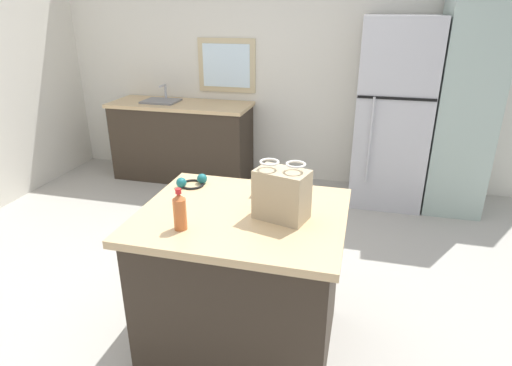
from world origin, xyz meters
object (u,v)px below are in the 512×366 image
(kitchen_island, at_px, (243,281))
(bottle, at_px, (180,211))
(tall_cabinet, at_px, (465,100))
(ear_defenders, at_px, (192,182))
(shopping_bag, at_px, (282,194))
(small_box, at_px, (268,187))
(refrigerator, at_px, (392,114))

(kitchen_island, height_order, bottle, bottle)
(kitchen_island, distance_m, tall_cabinet, 2.96)
(ear_defenders, bearing_deg, shopping_bag, -25.24)
(small_box, bearing_deg, shopping_bag, -63.86)
(tall_cabinet, distance_m, ear_defenders, 2.91)
(shopping_bag, xyz_separation_m, bottle, (-0.46, -0.24, -0.04))
(ear_defenders, bearing_deg, refrigerator, 60.01)
(tall_cabinet, relative_size, small_box, 15.75)
(shopping_bag, height_order, bottle, shopping_bag)
(bottle, relative_size, ear_defenders, 1.02)
(tall_cabinet, relative_size, bottle, 10.18)
(bottle, bearing_deg, shopping_bag, 27.92)
(shopping_bag, distance_m, bottle, 0.52)
(kitchen_island, xyz_separation_m, shopping_bag, (0.22, -0.01, 0.58))
(refrigerator, relative_size, tall_cabinet, 0.84)
(ear_defenders, bearing_deg, bottle, -73.31)
(shopping_bag, bearing_deg, kitchen_island, 176.46)
(kitchen_island, height_order, small_box, small_box)
(shopping_bag, distance_m, ear_defenders, 0.70)
(shopping_bag, bearing_deg, small_box, 116.14)
(bottle, bearing_deg, kitchen_island, 46.64)
(refrigerator, distance_m, tall_cabinet, 0.67)
(kitchen_island, bearing_deg, small_box, 71.96)
(bottle, bearing_deg, small_box, 57.60)
(refrigerator, distance_m, shopping_bag, 2.56)
(kitchen_island, xyz_separation_m, ear_defenders, (-0.41, 0.28, 0.47))
(tall_cabinet, height_order, ear_defenders, tall_cabinet)
(kitchen_island, relative_size, tall_cabinet, 0.50)
(refrigerator, height_order, shopping_bag, refrigerator)
(refrigerator, height_order, small_box, refrigerator)
(kitchen_island, height_order, tall_cabinet, tall_cabinet)
(kitchen_island, bearing_deg, tall_cabinet, 58.65)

